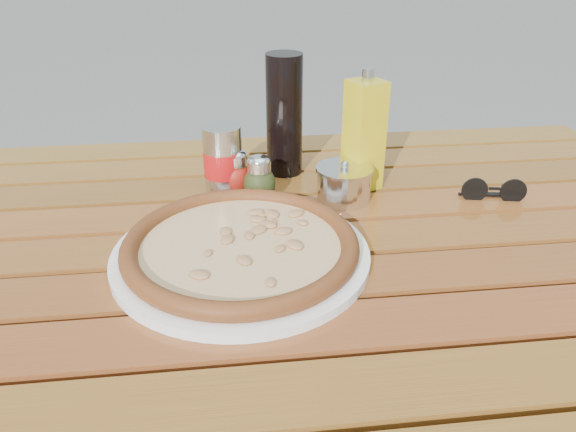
{
  "coord_description": "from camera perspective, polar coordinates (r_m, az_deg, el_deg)",
  "views": [
    {
      "loc": [
        -0.09,
        -0.72,
        1.17
      ],
      "look_at": [
        0.0,
        0.02,
        0.78
      ],
      "focal_mm": 35.0,
      "sensor_mm": 36.0,
      "label": 1
    }
  ],
  "objects": [
    {
      "name": "oregano_shaker",
      "position": [
        0.94,
        -2.92,
        3.76
      ],
      "size": [
        0.06,
        0.06,
        0.08
      ],
      "rotation": [
        0.0,
        0.0,
        0.12
      ],
      "color": "#333F19",
      "rests_on": "table"
    },
    {
      "name": "soda_can",
      "position": [
        0.97,
        -6.62,
        5.61
      ],
      "size": [
        0.08,
        0.08,
        0.12
      ],
      "rotation": [
        0.0,
        0.0,
        0.25
      ],
      "color": "silver",
      "rests_on": "table"
    },
    {
      "name": "table",
      "position": [
        0.88,
        0.16,
        -6.72
      ],
      "size": [
        1.4,
        0.9,
        0.75
      ],
      "color": "#381B0C",
      "rests_on": "ground"
    },
    {
      "name": "plate",
      "position": [
        0.79,
        -4.79,
        -3.95
      ],
      "size": [
        0.4,
        0.4,
        0.01
      ],
      "primitive_type": "cylinder",
      "rotation": [
        0.0,
        0.0,
        0.12
      ],
      "color": "white",
      "rests_on": "table"
    },
    {
      "name": "pepper_shaker",
      "position": [
        0.97,
        -5.27,
        4.37
      ],
      "size": [
        0.07,
        0.07,
        0.08
      ],
      "rotation": [
        0.0,
        0.0,
        0.34
      ],
      "color": "#A41F12",
      "rests_on": "table"
    },
    {
      "name": "sunglasses",
      "position": [
        1.01,
        20.13,
        2.37
      ],
      "size": [
        0.11,
        0.04,
        0.04
      ],
      "rotation": [
        0.0,
        0.0,
        -0.2
      ],
      "color": "black",
      "rests_on": "table"
    },
    {
      "name": "olive_oil_cruet",
      "position": [
        0.98,
        7.72,
        8.16
      ],
      "size": [
        0.07,
        0.07,
        0.21
      ],
      "rotation": [
        0.0,
        0.0,
        0.41
      ],
      "color": "gold",
      "rests_on": "table"
    },
    {
      "name": "parmesan_tin",
      "position": [
        0.95,
        5.7,
        3.35
      ],
      "size": [
        0.11,
        0.11,
        0.07
      ],
      "rotation": [
        0.0,
        0.0,
        0.11
      ],
      "color": "silver",
      "rests_on": "table"
    },
    {
      "name": "pizza",
      "position": [
        0.78,
        -4.83,
        -2.98
      ],
      "size": [
        0.34,
        0.34,
        0.03
      ],
      "rotation": [
        0.0,
        0.0,
        0.02
      ],
      "color": "#F8E3B1",
      "rests_on": "plate"
    },
    {
      "name": "dark_bottle",
      "position": [
        1.03,
        -0.38,
        10.2
      ],
      "size": [
        0.09,
        0.09,
        0.22
      ],
      "primitive_type": "cylinder",
      "rotation": [
        0.0,
        0.0,
        0.41
      ],
      "color": "black",
      "rests_on": "table"
    }
  ]
}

